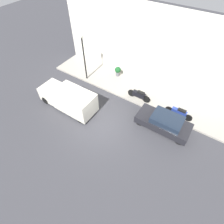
# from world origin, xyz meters

# --- Properties ---
(ground_plane) EXTENTS (60.00, 60.00, 0.00)m
(ground_plane) POSITION_xyz_m (0.00, 0.00, 0.00)
(ground_plane) COLOR #38383D
(sidewalk) EXTENTS (3.10, 16.46, 0.16)m
(sidewalk) POSITION_xyz_m (5.08, 0.00, 0.08)
(sidewalk) COLOR gray
(sidewalk) RESTS_ON ground_plane
(building_facade) EXTENTS (0.30, 16.46, 6.67)m
(building_facade) POSITION_xyz_m (6.78, 0.00, 3.33)
(building_facade) COLOR silver
(building_facade) RESTS_ON ground_plane
(parked_car) EXTENTS (1.74, 3.94, 1.21)m
(parked_car) POSITION_xyz_m (2.51, -3.94, 0.58)
(parked_car) COLOR black
(parked_car) RESTS_ON ground_plane
(delivery_van) EXTENTS (1.84, 4.89, 1.86)m
(delivery_van) POSITION_xyz_m (0.28, 3.38, 0.94)
(delivery_van) COLOR silver
(delivery_van) RESTS_ON ground_plane
(motorcycle_black) EXTENTS (0.30, 2.05, 0.86)m
(motorcycle_black) POSITION_xyz_m (4.07, -1.06, 0.63)
(motorcycle_black) COLOR black
(motorcycle_black) RESTS_ON sidewalk
(motorcycle_blue) EXTENTS (0.30, 2.14, 0.82)m
(motorcycle_blue) POSITION_xyz_m (4.01, -4.55, 0.61)
(motorcycle_blue) COLOR navy
(motorcycle_blue) RESTS_ON sidewalk
(streetlamp) EXTENTS (0.34, 0.34, 4.32)m
(streetlamp) POSITION_xyz_m (3.90, 4.45, 3.06)
(streetlamp) COLOR black
(streetlamp) RESTS_ON sidewalk
(potted_plant) EXTENTS (0.59, 0.59, 0.94)m
(potted_plant) POSITION_xyz_m (5.91, 2.19, 0.70)
(potted_plant) COLOR slate
(potted_plant) RESTS_ON sidewalk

